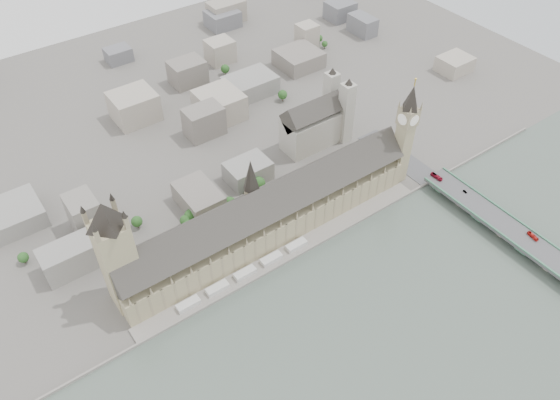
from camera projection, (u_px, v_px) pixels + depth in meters
ground at (281, 248)px, 447.92m from camera, size 900.00×900.00×0.00m
embankment_wall at (292, 259)px, 438.08m from camera, size 600.00×1.50×3.00m
river_terrace at (287, 253)px, 442.83m from camera, size 270.00×15.00×2.00m
terrace_tents at (245, 273)px, 424.27m from camera, size 118.00×7.00×4.00m
palace_of_westminster at (267, 215)px, 443.74m from camera, size 265.00×40.73×55.44m
elizabeth_tower at (406, 128)px, 470.22m from camera, size 17.00×17.00×107.50m
victoria_tower at (115, 250)px, 373.77m from camera, size 30.00×30.00×100.00m
central_tower at (251, 184)px, 418.84m from camera, size 13.00×13.00×48.00m
westminster_bridge at (497, 224)px, 460.96m from camera, size 25.00×325.00×10.25m
bridge_parapets at (545, 252)px, 430.91m from camera, size 25.00×235.00×1.15m
westminster_abbey at (317, 122)px, 532.77m from camera, size 68.00×36.00×64.00m
city_skyline_inland at (147, 95)px, 578.47m from camera, size 720.00×360.00×38.00m
park_trees at (232, 205)px, 473.72m from camera, size 110.00×30.00×15.00m
red_bus_north at (436, 177)px, 494.25m from camera, size 3.51×12.21×3.36m
red_bus_south at (533, 236)px, 441.97m from camera, size 4.23×10.84×2.95m
car_silver at (465, 192)px, 481.30m from camera, size 1.86×4.21×1.34m
car_approach at (401, 144)px, 530.60m from camera, size 3.00×5.17×1.41m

